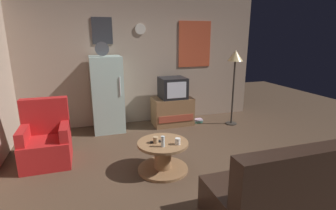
{
  "coord_description": "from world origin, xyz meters",
  "views": [
    {
      "loc": [
        -1.2,
        -3.12,
        1.89
      ],
      "look_at": [
        0.09,
        0.9,
        0.75
      ],
      "focal_mm": 27.82,
      "sensor_mm": 36.0,
      "label": 1
    }
  ],
  "objects_px": {
    "remote_control": "(155,142)",
    "couch": "(293,193)",
    "tv_stand": "(172,111)",
    "armchair": "(46,141)",
    "wine_glass": "(163,141)",
    "fridge": "(107,94)",
    "standing_lamp": "(235,62)",
    "crt_tv": "(173,88)",
    "mug_ceramic_white": "(178,141)",
    "coffee_table": "(163,156)",
    "mug_ceramic_tan": "(156,140)",
    "book_stack": "(198,121)"
  },
  "relations": [
    {
      "from": "book_stack",
      "to": "standing_lamp",
      "type": "bearing_deg",
      "value": -25.86
    },
    {
      "from": "tv_stand",
      "to": "fridge",
      "type": "bearing_deg",
      "value": 177.56
    },
    {
      "from": "fridge",
      "to": "remote_control",
      "type": "height_order",
      "value": "fridge"
    },
    {
      "from": "remote_control",
      "to": "coffee_table",
      "type": "bearing_deg",
      "value": -12.41
    },
    {
      "from": "wine_glass",
      "to": "book_stack",
      "type": "relative_size",
      "value": 0.73
    },
    {
      "from": "fridge",
      "to": "wine_glass",
      "type": "distance_m",
      "value": 2.15
    },
    {
      "from": "crt_tv",
      "to": "mug_ceramic_white",
      "type": "xyz_separation_m",
      "value": [
        -0.61,
        -2.0,
        -0.33
      ]
    },
    {
      "from": "tv_stand",
      "to": "armchair",
      "type": "distance_m",
      "value": 2.61
    },
    {
      "from": "coffee_table",
      "to": "armchair",
      "type": "bearing_deg",
      "value": 153.66
    },
    {
      "from": "wine_glass",
      "to": "mug_ceramic_white",
      "type": "relative_size",
      "value": 1.67
    },
    {
      "from": "couch",
      "to": "coffee_table",
      "type": "bearing_deg",
      "value": 125.05
    },
    {
      "from": "mug_ceramic_tan",
      "to": "armchair",
      "type": "relative_size",
      "value": 0.09
    },
    {
      "from": "mug_ceramic_white",
      "to": "remote_control",
      "type": "distance_m",
      "value": 0.32
    },
    {
      "from": "wine_glass",
      "to": "armchair",
      "type": "distance_m",
      "value": 1.83
    },
    {
      "from": "standing_lamp",
      "to": "couch",
      "type": "distance_m",
      "value": 3.24
    },
    {
      "from": "wine_glass",
      "to": "remote_control",
      "type": "xyz_separation_m",
      "value": [
        -0.06,
        0.16,
        -0.06
      ]
    },
    {
      "from": "fridge",
      "to": "couch",
      "type": "relative_size",
      "value": 1.04
    },
    {
      "from": "wine_glass",
      "to": "mug_ceramic_white",
      "type": "bearing_deg",
      "value": 2.3
    },
    {
      "from": "standing_lamp",
      "to": "fridge",
      "type": "bearing_deg",
      "value": 170.4
    },
    {
      "from": "crt_tv",
      "to": "book_stack",
      "type": "distance_m",
      "value": 0.96
    },
    {
      "from": "crt_tv",
      "to": "wine_glass",
      "type": "relative_size",
      "value": 3.6
    },
    {
      "from": "remote_control",
      "to": "armchair",
      "type": "xyz_separation_m",
      "value": [
        -1.5,
        0.78,
        -0.11
      ]
    },
    {
      "from": "book_stack",
      "to": "crt_tv",
      "type": "bearing_deg",
      "value": 174.08
    },
    {
      "from": "remote_control",
      "to": "armchair",
      "type": "distance_m",
      "value": 1.69
    },
    {
      "from": "fridge",
      "to": "tv_stand",
      "type": "bearing_deg",
      "value": -2.44
    },
    {
      "from": "mug_ceramic_tan",
      "to": "book_stack",
      "type": "bearing_deg",
      "value": 51.06
    },
    {
      "from": "remote_control",
      "to": "standing_lamp",
      "type": "bearing_deg",
      "value": 32.29
    },
    {
      "from": "wine_glass",
      "to": "mug_ceramic_white",
      "type": "distance_m",
      "value": 0.22
    },
    {
      "from": "mug_ceramic_white",
      "to": "book_stack",
      "type": "height_order",
      "value": "mug_ceramic_white"
    },
    {
      "from": "tv_stand",
      "to": "coffee_table",
      "type": "height_order",
      "value": "tv_stand"
    },
    {
      "from": "tv_stand",
      "to": "wine_glass",
      "type": "distance_m",
      "value": 2.18
    },
    {
      "from": "fridge",
      "to": "mug_ceramic_tan",
      "type": "bearing_deg",
      "value": -76.15
    },
    {
      "from": "mug_ceramic_white",
      "to": "couch",
      "type": "distance_m",
      "value": 1.51
    },
    {
      "from": "standing_lamp",
      "to": "mug_ceramic_tan",
      "type": "relative_size",
      "value": 17.67
    },
    {
      "from": "wine_glass",
      "to": "book_stack",
      "type": "height_order",
      "value": "wine_glass"
    },
    {
      "from": "fridge",
      "to": "wine_glass",
      "type": "relative_size",
      "value": 11.8
    },
    {
      "from": "mug_ceramic_white",
      "to": "coffee_table",
      "type": "bearing_deg",
      "value": 141.28
    },
    {
      "from": "fridge",
      "to": "mug_ceramic_tan",
      "type": "xyz_separation_m",
      "value": [
        0.47,
        -1.92,
        -0.28
      ]
    },
    {
      "from": "coffee_table",
      "to": "book_stack",
      "type": "height_order",
      "value": "coffee_table"
    },
    {
      "from": "mug_ceramic_white",
      "to": "book_stack",
      "type": "distance_m",
      "value": 2.32
    },
    {
      "from": "coffee_table",
      "to": "remote_control",
      "type": "xyz_separation_m",
      "value": [
        -0.1,
        0.02,
        0.23
      ]
    },
    {
      "from": "remote_control",
      "to": "couch",
      "type": "relative_size",
      "value": 0.09
    },
    {
      "from": "coffee_table",
      "to": "standing_lamp",
      "type": "bearing_deg",
      "value": 36.44
    },
    {
      "from": "wine_glass",
      "to": "remote_control",
      "type": "distance_m",
      "value": 0.19
    },
    {
      "from": "tv_stand",
      "to": "standing_lamp",
      "type": "xyz_separation_m",
      "value": [
        1.24,
        -0.38,
        1.06
      ]
    },
    {
      "from": "book_stack",
      "to": "armchair",
      "type": "bearing_deg",
      "value": -161.08
    },
    {
      "from": "standing_lamp",
      "to": "couch",
      "type": "height_order",
      "value": "standing_lamp"
    },
    {
      "from": "remote_control",
      "to": "book_stack",
      "type": "relative_size",
      "value": 0.73
    },
    {
      "from": "mug_ceramic_white",
      "to": "fridge",
      "type": "bearing_deg",
      "value": 109.91
    },
    {
      "from": "book_stack",
      "to": "coffee_table",
      "type": "bearing_deg",
      "value": -126.85
    }
  ]
}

